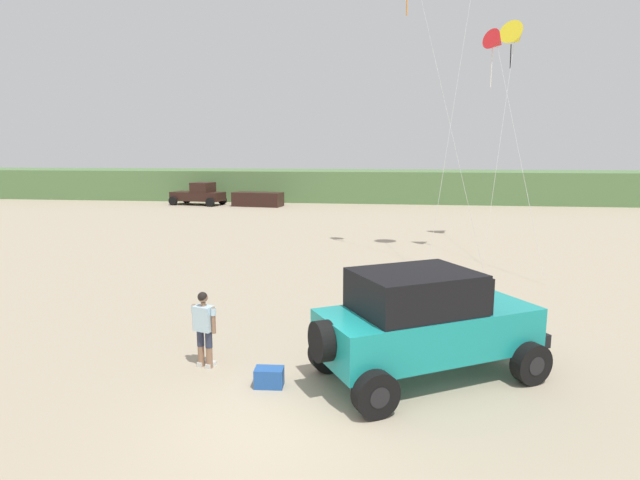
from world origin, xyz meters
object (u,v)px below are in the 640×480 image
jeep (426,322)px  distant_sedan (258,199)px  distant_pickup (199,194)px  kite_red_delta (515,37)px  kite_pink_ribbon (496,42)px  person_watching (204,325)px  cooler_box (269,377)px

jeep → distant_sedan: size_ratio=1.19×
distant_pickup → distant_sedan: bearing=-4.1°
kite_red_delta → kite_pink_ribbon: (-1.51, -3.70, -0.93)m
person_watching → kite_red_delta: kite_red_delta is taller
jeep → kite_red_delta: bearing=73.8°
jeep → kite_pink_ribbon: (3.48, 13.47, 7.93)m
person_watching → distant_sedan: bearing=102.8°
distant_sedan → kite_pink_ribbon: 26.47m
person_watching → kite_pink_ribbon: 17.80m
jeep → person_watching: jeep is taller
jeep → kite_pink_ribbon: size_ratio=0.52×
jeep → distant_pickup: jeep is taller
cooler_box → distant_pickup: distant_pickup is taller
cooler_box → person_watching: bearing=150.6°
person_watching → kite_red_delta: 21.77m
distant_pickup → kite_pink_ribbon: (21.01, -19.99, 8.20)m
person_watching → cooler_box: (1.58, -0.74, -0.75)m
jeep → kite_pink_ribbon: 16.02m
person_watching → distant_pickup: 35.95m
distant_pickup → distant_sedan: distant_pickup is taller
person_watching → jeep: bearing=1.1°
distant_pickup → kite_pink_ribbon: kite_pink_ribbon is taller
distant_sedan → kite_pink_ribbon: size_ratio=0.44×
kite_red_delta → kite_pink_ribbon: bearing=-112.2°
person_watching → kite_red_delta: bearing=60.9°
person_watching → distant_pickup: size_ratio=0.34×
cooler_box → jeep: bearing=10.9°
jeep → person_watching: 4.64m
distant_pickup → cooler_box: bearing=-67.1°
jeep → distant_pickup: size_ratio=1.02×
kite_red_delta → person_watching: bearing=-119.1°
kite_red_delta → kite_pink_ribbon: 4.10m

